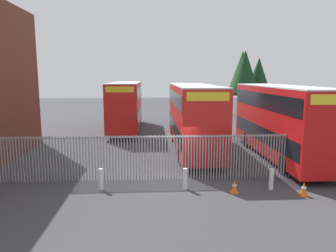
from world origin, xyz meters
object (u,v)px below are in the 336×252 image
bollard_near_left (101,179)px  traffic_cone_by_gate (304,189)px  double_decker_bus_near_gate (281,119)px  bollard_center_front (185,179)px  traffic_cone_mid_forecourt (234,186)px  bollard_near_right (271,179)px  double_decker_bus_behind_fence_left (193,115)px  double_decker_bus_behind_fence_right (126,104)px

bollard_near_left → traffic_cone_by_gate: size_ratio=1.61×
double_decker_bus_near_gate → bollard_center_front: bearing=-141.4°
traffic_cone_by_gate → traffic_cone_mid_forecourt: size_ratio=1.00×
double_decker_bus_near_gate → bollard_near_right: bearing=-115.6°
double_decker_bus_near_gate → traffic_cone_mid_forecourt: size_ratio=18.32×
double_decker_bus_behind_fence_left → bollard_near_right: (2.50, -7.62, -1.95)m
bollard_near_right → bollard_center_front: bearing=176.0°
double_decker_bus_behind_fence_right → bollard_near_left: 15.67m
bollard_near_left → double_decker_bus_behind_fence_left: bearing=54.9°
double_decker_bus_behind_fence_left → bollard_near_right: double_decker_bus_behind_fence_left is taller
double_decker_bus_behind_fence_left → traffic_cone_by_gate: double_decker_bus_behind_fence_left is taller
double_decker_bus_behind_fence_right → bollard_center_front: double_decker_bus_behind_fence_right is taller
double_decker_bus_near_gate → double_decker_bus_behind_fence_left: 5.55m
double_decker_bus_near_gate → traffic_cone_mid_forecourt: double_decker_bus_near_gate is taller
double_decker_bus_behind_fence_left → bollard_center_front: size_ratio=11.38×
bollard_near_left → bollard_center_front: bearing=-2.5°
bollard_near_right → double_decker_bus_behind_fence_right: bearing=115.5°
bollard_near_right → traffic_cone_by_gate: bollard_near_right is taller
bollard_near_left → bollard_center_front: size_ratio=1.00×
double_decker_bus_near_gate → double_decker_bus_behind_fence_right: size_ratio=1.00×
double_decker_bus_behind_fence_left → bollard_center_front: double_decker_bus_behind_fence_left is taller
double_decker_bus_near_gate → traffic_cone_mid_forecourt: (-4.29, -5.65, -2.13)m
double_decker_bus_near_gate → traffic_cone_mid_forecourt: 7.41m
double_decker_bus_behind_fence_right → traffic_cone_by_gate: double_decker_bus_behind_fence_right is taller
traffic_cone_mid_forecourt → bollard_near_left: bearing=172.8°
double_decker_bus_near_gate → double_decker_bus_behind_fence_left: size_ratio=1.00×
bollard_near_right → traffic_cone_mid_forecourt: size_ratio=1.61×
traffic_cone_by_gate → bollard_near_left: bearing=172.0°
double_decker_bus_near_gate → traffic_cone_by_gate: double_decker_bus_near_gate is taller
double_decker_bus_behind_fence_left → bollard_near_right: bearing=-71.8°
double_decker_bus_near_gate → bollard_near_left: double_decker_bus_near_gate is taller
double_decker_bus_behind_fence_right → bollard_center_front: size_ratio=11.38×
bollard_near_left → bollard_center_front: 3.75m
double_decker_bus_behind_fence_left → bollard_center_front: (-1.31, -7.35, -1.95)m
bollard_near_left → traffic_cone_by_gate: (8.66, -1.21, -0.19)m
bollard_center_front → bollard_near_right: (3.81, -0.26, 0.00)m
double_decker_bus_near_gate → bollard_near_left: bearing=-154.1°
double_decker_bus_near_gate → double_decker_bus_behind_fence_right: (-10.19, 10.63, 0.00)m
double_decker_bus_behind_fence_right → bollard_near_right: 17.81m
double_decker_bus_behind_fence_right → bollard_near_right: bearing=-64.5°
bollard_near_right → traffic_cone_by_gate: bearing=-35.4°
bollard_near_left → traffic_cone_mid_forecourt: bearing=-7.2°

